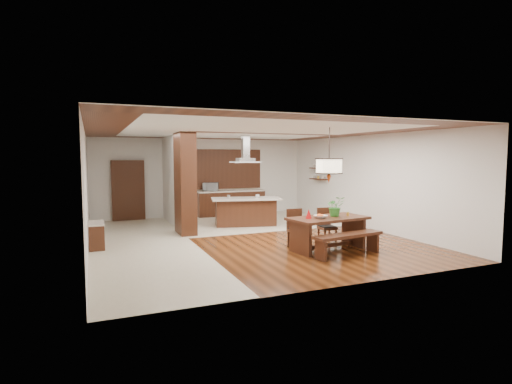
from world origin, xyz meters
name	(u,v)px	position (x,y,z in m)	size (l,w,h in m)	color
room_shell	(246,163)	(0.00, 0.00, 2.06)	(9.00, 9.04, 2.92)	#3D1D0B
tile_hallway	(143,246)	(-2.75, 0.00, 0.01)	(2.50, 9.00, 0.01)	beige
tile_kitchen	(254,221)	(1.25, 2.50, 0.01)	(5.50, 4.00, 0.01)	beige
soffit_band	(246,132)	(0.00, 0.00, 2.88)	(8.00, 9.00, 0.02)	#36180D
partition_pier	(185,184)	(-1.40, 1.20, 1.45)	(0.45, 1.00, 2.90)	black
partition_stub	(171,180)	(-1.40, 3.30, 1.45)	(0.18, 2.40, 2.90)	silver
hallway_console	(96,235)	(-3.81, 0.20, 0.32)	(0.37, 0.88, 0.63)	black
hallway_doorway	(128,190)	(-2.70, 4.40, 1.05)	(1.10, 0.20, 2.10)	black
rear_counter	(231,203)	(1.00, 4.20, 0.48)	(2.60, 0.62, 0.95)	black
kitchen_window	(228,169)	(1.00, 4.46, 1.75)	(2.60, 0.08, 1.50)	#9E5F2F
shelf_lower	(318,179)	(3.87, 2.60, 1.40)	(0.26, 0.90, 0.04)	black
shelf_upper	(318,168)	(3.87, 2.60, 1.80)	(0.26, 0.90, 0.04)	black
dining_table	(328,226)	(1.29, -2.09, 0.58)	(2.00, 1.19, 0.79)	black
dining_bench	(348,245)	(1.38, -2.77, 0.25)	(1.79, 0.39, 0.50)	black
dining_chair_left	(297,228)	(0.74, -1.59, 0.47)	(0.41, 0.41, 0.93)	black
dining_chair_right	(327,226)	(1.68, -1.46, 0.45)	(0.40, 0.40, 0.90)	black
pendant_lantern	(329,155)	(1.29, -2.09, 2.25)	(0.64, 0.64, 1.31)	#F5E3BC
foliage_plant	(335,206)	(1.51, -2.05, 1.03)	(0.43, 0.37, 0.48)	#2E7E2A
fruit_bowl	(321,217)	(1.02, -2.18, 0.82)	(0.30, 0.30, 0.07)	beige
napkin_cone	(309,214)	(0.75, -2.11, 0.90)	(0.14, 0.14, 0.22)	red
gold_ornament	(348,214)	(1.85, -2.09, 0.83)	(0.06, 0.06, 0.09)	gold
kitchen_island	(246,211)	(0.68, 1.80, 0.46)	(2.35, 1.42, 0.90)	black
range_hood	(245,149)	(0.68, 1.80, 2.46)	(0.90, 0.55, 0.87)	silver
island_cup	(258,196)	(1.07, 1.72, 0.95)	(0.13, 0.13, 0.10)	silver
microwave	(211,187)	(0.22, 4.22, 1.11)	(0.56, 0.38, 0.31)	silver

